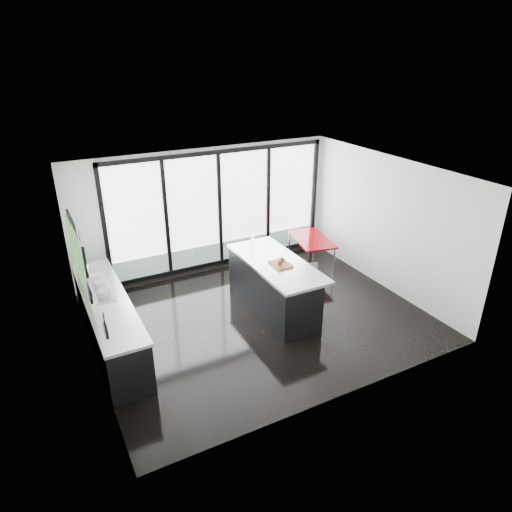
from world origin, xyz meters
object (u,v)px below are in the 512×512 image
bar_stool_near (311,290)px  island (272,285)px  bar_stool_far (287,280)px  red_table (311,252)px

bar_stool_near → island: bearing=170.1°
island → bar_stool_near: 0.80m
bar_stool_far → red_table: size_ratio=0.50×
island → bar_stool_far: size_ratio=3.72×
bar_stool_far → bar_stool_near: bearing=-77.7°
bar_stool_near → red_table: size_ratio=0.51×
island → bar_stool_near: bearing=-22.0°
island → red_table: size_ratio=1.86×
bar_stool_near → red_table: (1.00, 1.51, 0.02)m
bar_stool_near → bar_stool_far: bar_stool_near is taller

